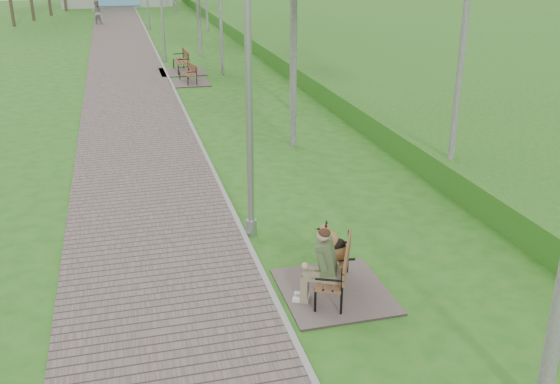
{
  "coord_description": "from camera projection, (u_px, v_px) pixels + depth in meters",
  "views": [
    {
      "loc": [
        -2.17,
        -13.23,
        5.47
      ],
      "look_at": [
        0.63,
        -2.54,
        1.08
      ],
      "focal_mm": 40.0,
      "sensor_mm": 36.0,
      "label": 1
    }
  ],
  "objects": [
    {
      "name": "bench_main",
      "position": [
        331.0,
        272.0,
        10.32
      ],
      "size": [
        1.76,
        1.96,
        1.54
      ],
      "color": "#62544F",
      "rests_on": "ground"
    },
    {
      "name": "embankment",
      "position": [
        374.0,
        48.0,
        35.22
      ],
      "size": [
        14.0,
        70.0,
        1.6
      ],
      "primitive_type": "cube",
      "color": "#4D902E",
      "rests_on": "ground"
    },
    {
      "name": "ground",
      "position": [
        226.0,
        198.0,
        14.42
      ],
      "size": [
        120.0,
        120.0,
        0.0
      ],
      "primitive_type": "plane",
      "color": "#296B1A",
      "rests_on": "ground"
    },
    {
      "name": "bench_second",
      "position": [
        188.0,
        79.0,
        26.33
      ],
      "size": [
        1.64,
        1.82,
        1.0
      ],
      "color": "#62544F",
      "rests_on": "ground"
    },
    {
      "name": "lamp_post_second",
      "position": [
        161.0,
        6.0,
        30.32
      ],
      "size": [
        0.22,
        0.22,
        5.72
      ],
      "color": "#93959A",
      "rests_on": "ground"
    },
    {
      "name": "kerb",
      "position": [
        157.0,
        53.0,
        33.74
      ],
      "size": [
        0.1,
        67.0,
        0.05
      ],
      "primitive_type": "cube",
      "color": "#999993",
      "rests_on": "ground"
    },
    {
      "name": "lamp_post_near",
      "position": [
        249.0,
        106.0,
        11.64
      ],
      "size": [
        0.22,
        0.22,
        5.71
      ],
      "color": "#93959A",
      "rests_on": "ground"
    },
    {
      "name": "pedestrian_near",
      "position": [
        98.0,
        13.0,
        45.58
      ],
      "size": [
        0.62,
        0.44,
        1.59
      ],
      "primitive_type": "imported",
      "rotation": [
        0.0,
        0.0,
        3.25
      ],
      "color": "white",
      "rests_on": "ground"
    },
    {
      "name": "pedestrian_far",
      "position": [
        97.0,
        12.0,
        45.39
      ],
      "size": [
        0.89,
        0.72,
        1.71
      ],
      "primitive_type": "imported",
      "rotation": [
        0.0,
        0.0,
        3.05
      ],
      "color": "gray",
      "rests_on": "ground"
    },
    {
      "name": "bench_third",
      "position": [
        181.0,
        67.0,
        28.57
      ],
      "size": [
        2.02,
        2.25,
        1.24
      ],
      "color": "#62544F",
      "rests_on": "ground"
    },
    {
      "name": "walkway",
      "position": [
        123.0,
        54.0,
        33.33
      ],
      "size": [
        3.5,
        67.0,
        0.04
      ],
      "primitive_type": "cube",
      "color": "#62544F",
      "rests_on": "ground"
    }
  ]
}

